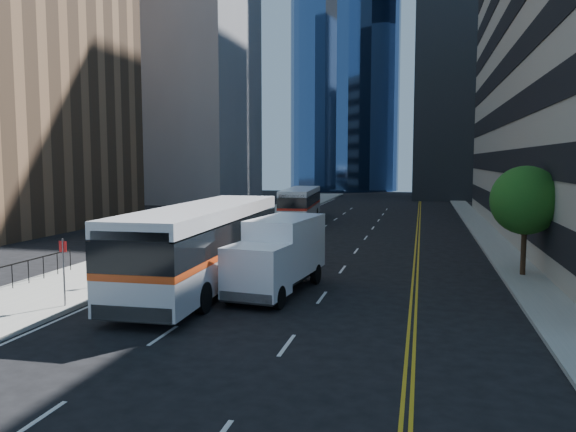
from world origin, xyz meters
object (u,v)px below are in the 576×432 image
object	(u,v)px
street_tree	(526,200)
bus_rear	(301,203)
box_truck	(278,254)
bus_front	(205,243)

from	to	relation	value
street_tree	bus_rear	bearing A→B (deg)	124.71
street_tree	box_truck	bearing A→B (deg)	-152.23
street_tree	box_truck	xyz separation A→B (m)	(-10.43, -5.49, -2.02)
street_tree	bus_rear	world-z (taller)	street_tree
street_tree	bus_front	xyz separation A→B (m)	(-13.76, -5.22, -1.70)
street_tree	bus_rear	xyz separation A→B (m)	(-15.49, 22.35, -2.04)
street_tree	bus_front	distance (m)	14.82
bus_front	bus_rear	distance (m)	27.63
bus_rear	box_truck	world-z (taller)	box_truck
bus_front	box_truck	distance (m)	3.37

